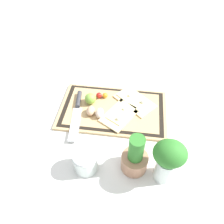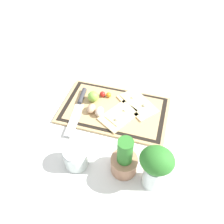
# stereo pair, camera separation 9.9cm
# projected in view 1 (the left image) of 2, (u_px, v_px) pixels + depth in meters

# --- Properties ---
(ground_plane) EXTENTS (6.00, 6.00, 0.00)m
(ground_plane) POSITION_uv_depth(u_px,v_px,m) (113.00, 111.00, 1.05)
(ground_plane) COLOR silver
(cutting_board) EXTENTS (0.50, 0.30, 0.02)m
(cutting_board) POSITION_uv_depth(u_px,v_px,m) (113.00, 110.00, 1.04)
(cutting_board) COLOR tan
(cutting_board) RESTS_ON ground_plane
(pizza_slice_near) EXTENTS (0.22, 0.21, 0.02)m
(pizza_slice_near) POSITION_uv_depth(u_px,v_px,m) (135.00, 101.00, 1.06)
(pizza_slice_near) COLOR beige
(pizza_slice_near) RESTS_ON cutting_board
(pizza_slice_far) EXTENTS (0.19, 0.21, 0.02)m
(pizza_slice_far) POSITION_uv_depth(u_px,v_px,m) (120.00, 114.00, 1.00)
(pizza_slice_far) COLOR beige
(pizza_slice_far) RESTS_ON cutting_board
(knife) EXTENTS (0.07, 0.29, 0.02)m
(knife) POSITION_uv_depth(u_px,v_px,m) (78.00, 107.00, 1.03)
(knife) COLOR silver
(knife) RESTS_ON cutting_board
(egg_brown) EXTENTS (0.04, 0.05, 0.04)m
(egg_brown) POSITION_uv_depth(u_px,v_px,m) (91.00, 111.00, 1.00)
(egg_brown) COLOR tan
(egg_brown) RESTS_ON cutting_board
(egg_pink) EXTENTS (0.04, 0.05, 0.04)m
(egg_pink) POSITION_uv_depth(u_px,v_px,m) (100.00, 113.00, 0.99)
(egg_pink) COLOR beige
(egg_pink) RESTS_ON cutting_board
(lime) EXTENTS (0.05, 0.05, 0.05)m
(lime) POSITION_uv_depth(u_px,v_px,m) (90.00, 99.00, 1.04)
(lime) COLOR #7FB742
(lime) RESTS_ON cutting_board
(cherry_tomato_red) EXTENTS (0.03, 0.03, 0.03)m
(cherry_tomato_red) POSITION_uv_depth(u_px,v_px,m) (99.00, 95.00, 1.07)
(cherry_tomato_red) COLOR red
(cherry_tomato_red) RESTS_ON cutting_board
(cherry_tomato_yellow) EXTENTS (0.03, 0.03, 0.03)m
(cherry_tomato_yellow) POSITION_uv_depth(u_px,v_px,m) (105.00, 95.00, 1.07)
(cherry_tomato_yellow) COLOR orange
(cherry_tomato_yellow) RESTS_ON cutting_board
(herb_pot) EXTENTS (0.10, 0.10, 0.18)m
(herb_pot) POSITION_uv_depth(u_px,v_px,m) (135.00, 158.00, 0.80)
(herb_pot) COLOR #AD7A5B
(herb_pot) RESTS_ON ground_plane
(sauce_jar) EXTENTS (0.09, 0.09, 0.09)m
(sauce_jar) POSITION_uv_depth(u_px,v_px,m) (86.00, 162.00, 0.82)
(sauce_jar) COLOR silver
(sauce_jar) RESTS_ON ground_plane
(herb_glass) EXTENTS (0.11, 0.10, 0.20)m
(herb_glass) POSITION_uv_depth(u_px,v_px,m) (168.00, 159.00, 0.73)
(herb_glass) COLOR silver
(herb_glass) RESTS_ON ground_plane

